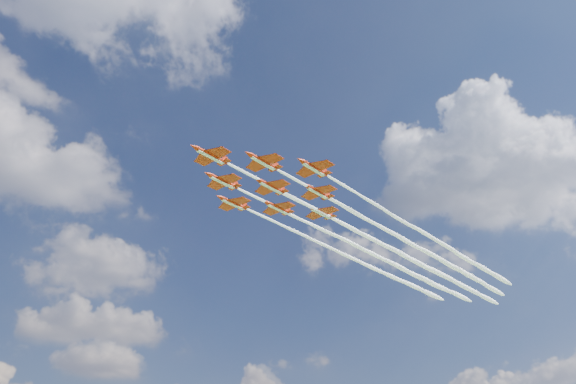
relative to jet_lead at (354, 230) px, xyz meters
name	(u,v)px	position (x,y,z in m)	size (l,w,h in m)	color
jet_lead	(354,230)	(0.00, 0.00, 0.00)	(109.63, 44.03, 2.71)	#B12309
jet_row2_port	(393,233)	(11.63, -2.98, 0.00)	(109.63, 44.03, 2.71)	#B12309
jet_row2_starb	(355,245)	(6.86, 9.85, 0.00)	(109.63, 44.03, 2.71)	#B12309
jet_row3_port	(431,237)	(23.25, -5.96, 0.00)	(109.63, 44.03, 2.71)	#B12309
jet_row3_centre	(391,249)	(18.48, 6.87, 0.00)	(109.63, 44.03, 2.71)	#B12309
jet_row3_starb	(355,259)	(13.71, 19.70, 0.00)	(109.63, 44.03, 2.71)	#B12309
jet_row4_port	(427,252)	(30.11, 3.89, 0.00)	(109.63, 44.03, 2.71)	#B12309
jet_row4_starb	(390,262)	(25.34, 16.72, 0.00)	(109.63, 44.03, 2.71)	#B12309
jet_tail	(423,265)	(36.96, 13.74, 0.00)	(109.63, 44.03, 2.71)	#B12309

